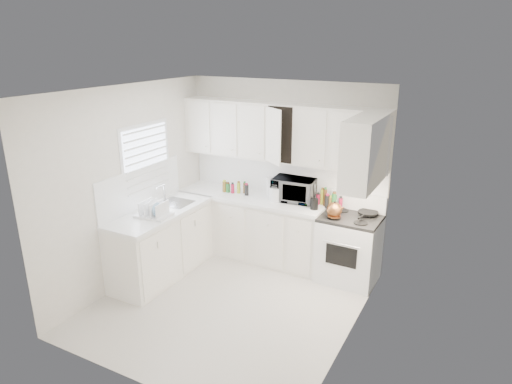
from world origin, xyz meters
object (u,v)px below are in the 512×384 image
Objects in this scene: utensil_crock at (315,197)px; dish_rack at (153,208)px; rice_cooker at (277,192)px; tea_kettle at (334,209)px; stove at (349,240)px; microwave at (294,187)px.

dish_rack is at bearing -145.08° from utensil_crock.
rice_cooker is 0.54× the size of dish_rack.
rice_cooker is at bearing 170.78° from tea_kettle.
stove is 1.20m from rice_cooker.
dish_rack is at bearing -149.64° from stove.
rice_cooker reaches higher than stove.
tea_kettle is at bearing -137.18° from stove.
utensil_crock is 0.84× the size of dish_rack.
utensil_crock reaches higher than rice_cooker.
tea_kettle is 1.06× the size of rice_cooker.
microwave is 1.65× the size of utensil_crock.
tea_kettle is 0.94m from rice_cooker.
tea_kettle is 0.69× the size of utensil_crock.
stove is at bearing 23.53° from dish_rack.
microwave is at bearing 170.55° from stove.
dish_rack is at bearing -130.67° from rice_cooker.
utensil_crock is at bearing 29.28° from dish_rack.
stove reaches higher than tea_kettle.
stove is 4.76× the size of tea_kettle.
rice_cooker is (-0.92, 0.21, 0.01)m from tea_kettle.
utensil_crock is at bearing -8.28° from rice_cooker.
rice_cooker is at bearing 171.24° from utensil_crock.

